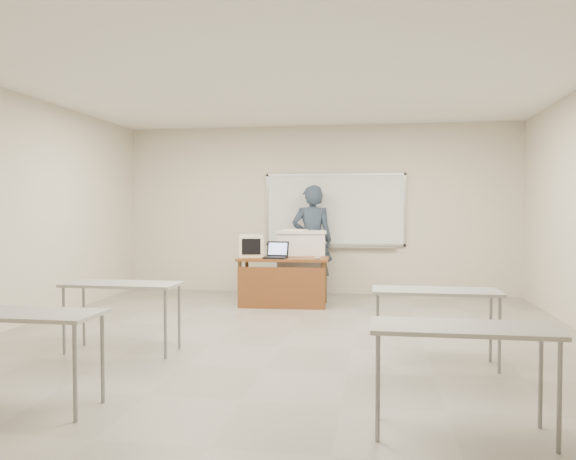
% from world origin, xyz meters
% --- Properties ---
extents(floor, '(7.00, 8.00, 0.01)m').
position_xyz_m(floor, '(0.00, 0.00, -0.01)').
color(floor, gray).
rests_on(floor, ground).
extents(whiteboard, '(2.48, 0.10, 1.31)m').
position_xyz_m(whiteboard, '(0.30, 3.97, 1.48)').
color(whiteboard, white).
rests_on(whiteboard, floor).
extents(student_desks, '(4.40, 2.20, 0.73)m').
position_xyz_m(student_desks, '(-0.00, -1.35, 0.67)').
color(student_desks, '#A5A39F').
rests_on(student_desks, floor).
extents(instructor_desk, '(1.39, 0.70, 0.75)m').
position_xyz_m(instructor_desk, '(-0.40, 2.49, 0.54)').
color(instructor_desk, brown).
rests_on(instructor_desk, floor).
extents(podium, '(0.82, 0.59, 1.15)m').
position_xyz_m(podium, '(-0.20, 3.20, 0.58)').
color(podium, silver).
rests_on(podium, floor).
extents(crt_monitor, '(0.38, 0.43, 0.36)m').
position_xyz_m(crt_monitor, '(-0.95, 2.73, 0.92)').
color(crt_monitor, beige).
rests_on(crt_monitor, instructor_desk).
extents(laptop, '(0.35, 0.32, 0.26)m').
position_xyz_m(laptop, '(-0.50, 2.48, 0.81)').
color(laptop, black).
rests_on(laptop, instructor_desk).
extents(mouse, '(0.10, 0.07, 0.04)m').
position_xyz_m(mouse, '(0.15, 2.40, 0.77)').
color(mouse, '#A0A1A7').
rests_on(mouse, instructor_desk).
extents(keyboard, '(0.42, 0.25, 0.02)m').
position_xyz_m(keyboard, '(-0.29, 3.15, 1.16)').
color(keyboard, beige).
rests_on(keyboard, podium).
extents(presenter, '(0.76, 0.55, 1.92)m').
position_xyz_m(presenter, '(-0.07, 3.68, 0.96)').
color(presenter, black).
rests_on(presenter, floor).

